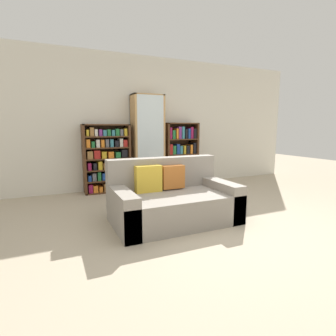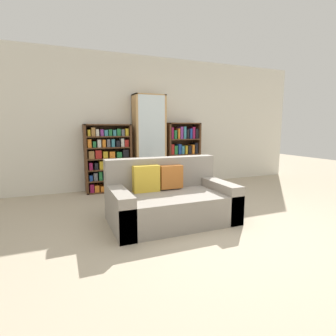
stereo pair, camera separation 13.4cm
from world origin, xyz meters
name	(u,v)px [view 1 (the left image)]	position (x,y,z in m)	size (l,w,h in m)	color
ground_plane	(231,230)	(0.00, 0.00, 0.00)	(16.00, 16.00, 0.00)	tan
wall_back	(150,123)	(0.00, 2.83, 1.35)	(7.19, 0.06, 2.70)	silver
couch	(172,200)	(-0.51, 0.63, 0.28)	(1.62, 0.96, 0.83)	gray
bookshelf_left	(107,159)	(-0.99, 2.62, 0.64)	(0.89, 0.32, 1.32)	#4C2D19
display_cabinet	(148,142)	(-0.15, 2.60, 0.95)	(0.63, 0.36, 1.91)	tan
bookshelf_right	(181,155)	(0.62, 2.62, 0.65)	(0.74, 0.32, 1.35)	#4C2D19
wine_bottle	(180,184)	(0.27, 1.93, 0.17)	(0.07, 0.07, 0.41)	#143819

